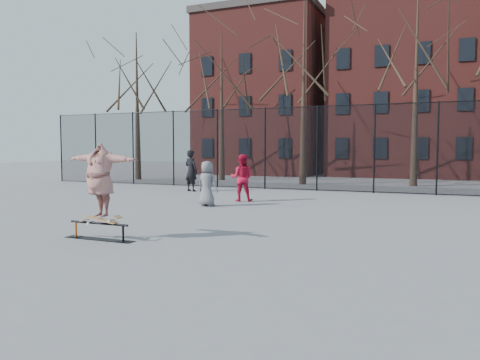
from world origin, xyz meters
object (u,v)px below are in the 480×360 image
at_px(skater, 100,181).
at_px(bystander_grey, 207,184).
at_px(skateboard, 101,220).
at_px(bystander_red, 242,178).
at_px(bystander_black, 191,171).
at_px(skate_rail, 99,233).

xyz_separation_m(skater, bystander_grey, (-0.55, 6.24, -0.52)).
xyz_separation_m(skateboard, bystander_red, (-0.03, 8.11, 0.45)).
height_order(bystander_black, bystander_red, bystander_black).
bearing_deg(bystander_black, bystander_red, 159.05).
bearing_deg(bystander_black, skater, 124.98).
relative_size(skateboard, skater, 0.45).
xyz_separation_m(bystander_black, bystander_red, (3.76, -2.81, -0.07)).
distance_m(skater, bystander_red, 8.12).
bearing_deg(skate_rail, bystander_red, 89.79).
distance_m(skate_rail, skateboard, 0.30).
bearing_deg(bystander_grey, skateboard, 102.99).
distance_m(bystander_grey, bystander_red, 1.94).
distance_m(skate_rail, skater, 1.16).
relative_size(skate_rail, bystander_grey, 1.12).
xyz_separation_m(skateboard, bystander_grey, (-0.55, 6.24, 0.35)).
bearing_deg(bystander_red, bystander_grey, 60.32).
distance_m(skate_rail, bystander_red, 8.14).
distance_m(skateboard, bystander_grey, 6.27).
relative_size(skate_rail, skater, 0.88).
height_order(skate_rail, skateboard, skateboard).
relative_size(skateboard, bystander_black, 0.47).
xyz_separation_m(skater, bystander_black, (-3.79, 10.92, -0.35)).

